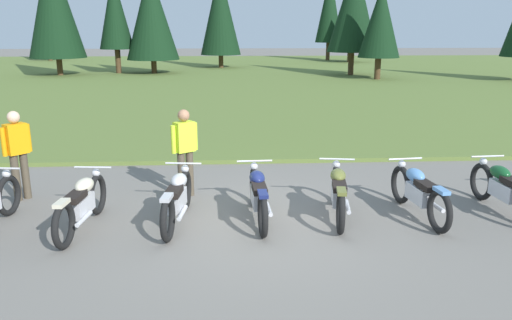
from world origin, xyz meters
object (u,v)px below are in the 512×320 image
at_px(motorcycle_cream, 82,203).
at_px(motorcycle_silver, 177,198).
at_px(motorcycle_sky_blue, 419,192).
at_px(motorcycle_olive, 338,192).
at_px(motorcycle_navy, 258,195).
at_px(rider_near_row_end, 17,150).
at_px(motorcycle_british_green, 504,188).
at_px(rider_checking_bike, 185,148).

relative_size(motorcycle_cream, motorcycle_silver, 1.00).
xyz_separation_m(motorcycle_silver, motorcycle_sky_blue, (4.04, 0.10, 0.00)).
relative_size(motorcycle_cream, motorcycle_olive, 1.00).
height_order(motorcycle_navy, rider_near_row_end, rider_near_row_end).
xyz_separation_m(motorcycle_sky_blue, rider_near_row_end, (-7.06, 1.26, 0.51)).
bearing_deg(motorcycle_sky_blue, motorcycle_british_green, 3.51).
xyz_separation_m(motorcycle_british_green, rider_checking_bike, (-5.55, 1.17, 0.51)).
bearing_deg(motorcycle_british_green, motorcycle_navy, -178.60).
bearing_deg(motorcycle_british_green, motorcycle_silver, -178.01).
height_order(motorcycle_cream, motorcycle_sky_blue, same).
distance_m(motorcycle_olive, motorcycle_british_green, 2.90).
bearing_deg(motorcycle_sky_blue, motorcycle_navy, -179.79).
relative_size(motorcycle_navy, motorcycle_british_green, 1.00).
xyz_separation_m(motorcycle_cream, motorcycle_olive, (4.16, 0.32, 0.00)).
bearing_deg(rider_checking_bike, motorcycle_silver, -91.02).
height_order(motorcycle_olive, rider_checking_bike, rider_checking_bike).
xyz_separation_m(motorcycle_navy, motorcycle_sky_blue, (2.72, 0.01, 0.00)).
distance_m(motorcycle_cream, motorcycle_silver, 1.49).
relative_size(motorcycle_cream, motorcycle_sky_blue, 1.00).
bearing_deg(rider_checking_bike, motorcycle_navy, -44.53).
bearing_deg(motorcycle_sky_blue, rider_checking_bike, 162.51).
bearing_deg(motorcycle_olive, motorcycle_british_green, 0.94).
xyz_separation_m(motorcycle_olive, motorcycle_british_green, (2.90, 0.05, 0.00)).
height_order(motorcycle_sky_blue, rider_checking_bike, rider_checking_bike).
bearing_deg(motorcycle_olive, motorcycle_sky_blue, -1.94).
bearing_deg(motorcycle_sky_blue, motorcycle_olive, 178.06).
bearing_deg(rider_checking_bike, motorcycle_sky_blue, -17.49).
distance_m(motorcycle_cream, rider_checking_bike, 2.21).
bearing_deg(rider_checking_bike, motorcycle_british_green, -11.93).
bearing_deg(rider_checking_bike, motorcycle_olive, -24.70).
xyz_separation_m(motorcycle_sky_blue, motorcycle_british_green, (1.53, 0.09, 0.00)).
distance_m(motorcycle_silver, rider_checking_bike, 1.46).
xyz_separation_m(motorcycle_cream, motorcycle_navy, (2.80, 0.26, 0.00)).
distance_m(motorcycle_navy, motorcycle_sky_blue, 2.72).
bearing_deg(rider_checking_bike, rider_near_row_end, -179.82).
bearing_deg(rider_near_row_end, motorcycle_british_green, -7.70).
bearing_deg(motorcycle_cream, motorcycle_navy, 5.29).
height_order(motorcycle_cream, rider_near_row_end, rider_near_row_end).
xyz_separation_m(motorcycle_navy, motorcycle_british_green, (4.25, 0.10, 0.00)).
distance_m(motorcycle_cream, motorcycle_olive, 4.17).
bearing_deg(motorcycle_cream, motorcycle_sky_blue, 2.79).
xyz_separation_m(rider_checking_bike, rider_near_row_end, (-3.05, -0.01, 0.00)).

